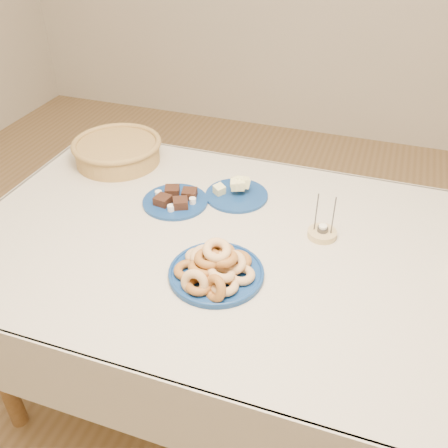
{
  "coord_description": "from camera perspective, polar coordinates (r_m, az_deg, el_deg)",
  "views": [
    {
      "loc": [
        0.4,
        -1.19,
        1.72
      ],
      "look_at": [
        0.0,
        -0.05,
        0.85
      ],
      "focal_mm": 40.0,
      "sensor_mm": 36.0,
      "label": 1
    }
  ],
  "objects": [
    {
      "name": "candle_holder",
      "position": [
        1.62,
        11.15,
        -0.99
      ],
      "size": [
        0.1,
        0.1,
        0.16
      ],
      "rotation": [
        0.0,
        0.0,
        -0.05
      ],
      "color": "tan",
      "rests_on": "dining_table"
    },
    {
      "name": "wicker_basket",
      "position": [
        2.05,
        -12.08,
        8.23
      ],
      "size": [
        0.4,
        0.4,
        0.09
      ],
      "rotation": [
        0.0,
        0.0,
        0.14
      ],
      "color": "olive",
      "rests_on": "dining_table"
    },
    {
      "name": "brownie_plate",
      "position": [
        1.76,
        -5.56,
        2.75
      ],
      "size": [
        0.27,
        0.27,
        0.04
      ],
      "rotation": [
        0.0,
        0.0,
        0.19
      ],
      "color": "navy",
      "rests_on": "dining_table"
    },
    {
      "name": "donut_platter",
      "position": [
        1.43,
        -0.99,
        -5.1
      ],
      "size": [
        0.33,
        0.33,
        0.13
      ],
      "rotation": [
        0.0,
        0.0,
        -0.18
      ],
      "color": "navy",
      "rests_on": "dining_table"
    },
    {
      "name": "dining_table",
      "position": [
        1.65,
        0.57,
        -4.86
      ],
      "size": [
        1.71,
        1.11,
        0.75
      ],
      "color": "brown",
      "rests_on": "ground"
    },
    {
      "name": "ground",
      "position": [
        2.13,
        0.46,
        -18.17
      ],
      "size": [
        5.0,
        5.0,
        0.0
      ],
      "primitive_type": "plane",
      "color": "brown",
      "rests_on": "ground"
    },
    {
      "name": "melon_plate",
      "position": [
        1.79,
        1.5,
        3.84
      ],
      "size": [
        0.26,
        0.26,
        0.08
      ],
      "rotation": [
        0.0,
        0.0,
        0.19
      ],
      "color": "navy",
      "rests_on": "dining_table"
    }
  ]
}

